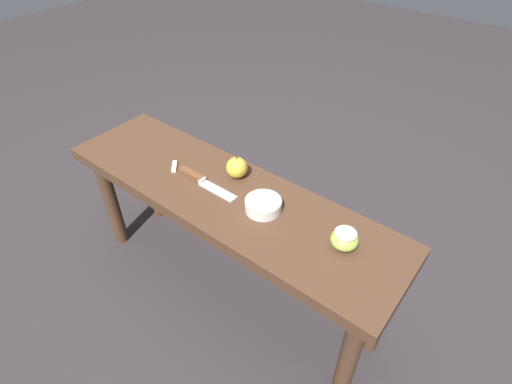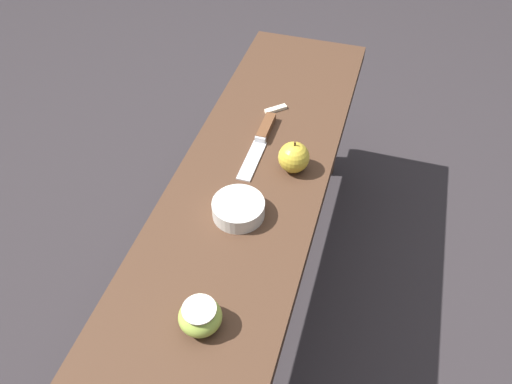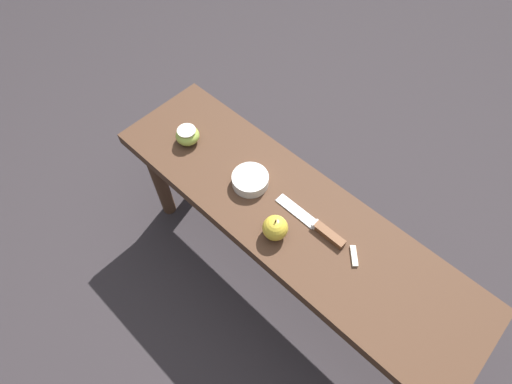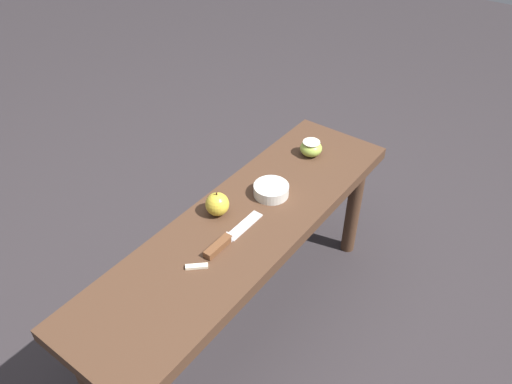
# 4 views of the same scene
# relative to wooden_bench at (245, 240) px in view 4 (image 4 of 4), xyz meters

# --- Properties ---
(ground_plane) EXTENTS (8.00, 8.00, 0.00)m
(ground_plane) POSITION_rel_wooden_bench_xyz_m (0.00, 0.00, -0.40)
(ground_plane) COLOR #2D282B
(wooden_bench) EXTENTS (1.18, 0.33, 0.47)m
(wooden_bench) POSITION_rel_wooden_bench_xyz_m (0.00, 0.00, 0.00)
(wooden_bench) COLOR #472D1E
(wooden_bench) RESTS_ON ground_plane
(knife) EXTENTS (0.23, 0.03, 0.02)m
(knife) POSITION_rel_wooden_bench_xyz_m (0.10, 0.01, 0.08)
(knife) COLOR silver
(knife) RESTS_ON wooden_bench
(apple_whole) EXTENTS (0.07, 0.07, 0.08)m
(apple_whole) POSITION_rel_wooden_bench_xyz_m (0.02, -0.08, 0.11)
(apple_whole) COLOR gold
(apple_whole) RESTS_ON wooden_bench
(apple_cut) EXTENTS (0.07, 0.07, 0.05)m
(apple_cut) POSITION_rel_wooden_bench_xyz_m (-0.40, -0.03, 0.10)
(apple_cut) COLOR #9EB747
(apple_cut) RESTS_ON wooden_bench
(apple_slice_near_knife) EXTENTS (0.05, 0.05, 0.01)m
(apple_slice_near_knife) POSITION_rel_wooden_bench_xyz_m (0.22, 0.01, 0.08)
(apple_slice_near_knife) COLOR silver
(apple_slice_near_knife) RESTS_ON wooden_bench
(bowl) EXTENTS (0.11, 0.11, 0.04)m
(bowl) POSITION_rel_wooden_bench_xyz_m (-0.15, -0.01, 0.09)
(bowl) COLOR silver
(bowl) RESTS_ON wooden_bench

